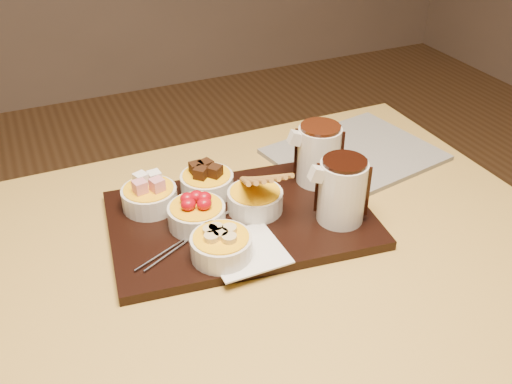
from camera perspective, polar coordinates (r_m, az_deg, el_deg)
name	(u,v)px	position (r m, az deg, el deg)	size (l,w,h in m)	color
dining_table	(226,299)	(1.02, -3.06, -10.66)	(1.20, 0.80, 0.75)	#BC9946
serving_board	(241,219)	(1.02, -1.53, -2.76)	(0.46, 0.30, 0.02)	black
napkin	(245,251)	(0.94, -1.06, -5.90)	(0.12, 0.12, 0.00)	white
bowl_marshmallows	(150,198)	(1.05, -10.60, -0.58)	(0.10, 0.10, 0.04)	silver
bowl_cake	(207,184)	(1.07, -4.91, 0.79)	(0.10, 0.10, 0.04)	silver
bowl_strawberries	(197,216)	(0.99, -5.95, -2.40)	(0.10, 0.10, 0.04)	silver
bowl_biscotti	(255,201)	(1.02, -0.09, -0.89)	(0.10, 0.10, 0.04)	silver
bowl_bananas	(221,247)	(0.92, -3.48, -5.50)	(0.10, 0.10, 0.04)	silver
pitcher_dark_chocolate	(342,192)	(0.99, 8.59, 0.02)	(0.08, 0.08, 0.11)	silver
pitcher_milk_chocolate	(319,155)	(1.09, 6.28, 3.68)	(0.08, 0.08, 0.11)	silver
fondue_skewers	(195,232)	(0.98, -6.16, -4.05)	(0.26, 0.03, 0.01)	silver
newspaper	(354,155)	(1.25, 9.82, 3.71)	(0.33, 0.26, 0.01)	beige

